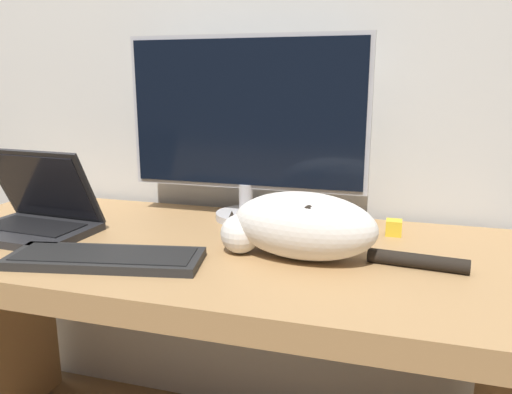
# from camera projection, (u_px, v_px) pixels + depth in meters

# --- Properties ---
(wall_back) EXTENTS (6.40, 0.06, 2.60)m
(wall_back) POSITION_uv_depth(u_px,v_px,m) (247.00, 21.00, 1.50)
(wall_back) COLOR silver
(wall_back) RESTS_ON ground_plane
(desk) EXTENTS (1.56, 0.69, 0.73)m
(desk) POSITION_uv_depth(u_px,v_px,m) (201.00, 297.00, 1.28)
(desk) COLOR #A37A4C
(desk) RESTS_ON ground_plane
(monitor) EXTENTS (0.69, 0.18, 0.52)m
(monitor) POSITION_uv_depth(u_px,v_px,m) (246.00, 122.00, 1.40)
(monitor) COLOR #B2B2B7
(monitor) RESTS_ON desk
(laptop) EXTENTS (0.33, 0.25, 0.22)m
(laptop) POSITION_uv_depth(u_px,v_px,m) (34.00, 217.00, 1.32)
(laptop) COLOR #232326
(laptop) RESTS_ON desk
(external_keyboard) EXTENTS (0.45, 0.22, 0.02)m
(external_keyboard) POSITION_uv_depth(u_px,v_px,m) (105.00, 258.00, 1.11)
(external_keyboard) COLOR black
(external_keyboard) RESTS_ON desk
(cat) EXTENTS (0.55, 0.21, 0.15)m
(cat) POSITION_uv_depth(u_px,v_px,m) (302.00, 225.00, 1.13)
(cat) COLOR silver
(cat) RESTS_ON desk
(small_toy) EXTENTS (0.04, 0.04, 0.04)m
(small_toy) POSITION_uv_depth(u_px,v_px,m) (394.00, 228.00, 1.31)
(small_toy) COLOR gold
(small_toy) RESTS_ON desk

